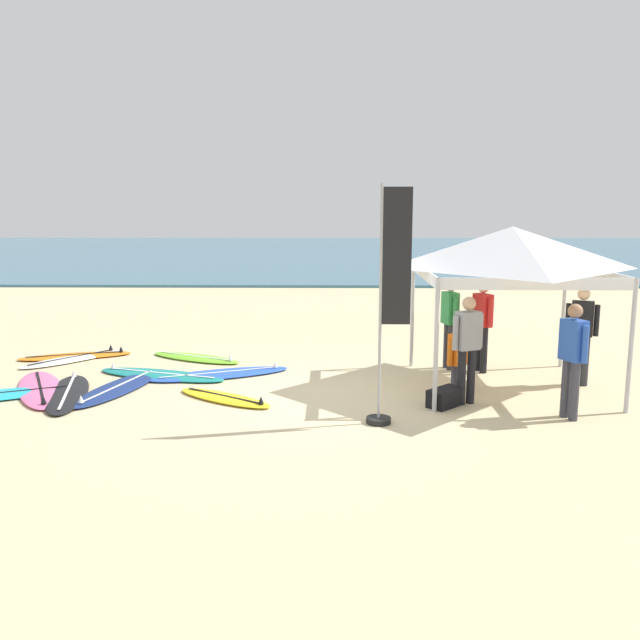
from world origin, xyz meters
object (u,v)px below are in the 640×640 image
object	(u,v)px
person_orange	(459,352)
person_blue	(572,353)
surfboard_navy	(118,388)
person_green	(450,318)
surfboard_lime	(196,358)
surfboard_blue	(221,374)
surfboard_pink	(40,389)
surfboard_orange	(76,356)
person_grey	(468,343)
surfboard_black	(67,393)
person_red	(482,320)
canopy_tent	(512,248)
surfboard_white	(72,359)
surfboard_teal	(161,375)
gear_bag_near_tent	(445,397)
surfboard_yellow	(225,398)
banner_flag	(388,316)
person_black	(582,329)

from	to	relation	value
person_orange	person_blue	bearing A→B (deg)	-48.56
surfboard_navy	person_green	bearing A→B (deg)	14.77
surfboard_lime	surfboard_navy	bearing A→B (deg)	-111.40
surfboard_blue	surfboard_pink	size ratio (longest dim) A/B	1.02
surfboard_orange	person_grey	xyz separation A→B (m)	(7.38, -3.08, 0.95)
surfboard_black	person_blue	size ratio (longest dim) A/B	1.46
person_red	person_green	bearing A→B (deg)	158.71
canopy_tent	person_orange	xyz separation A→B (m)	(-0.85, -0.23, -1.73)
surfboard_white	surfboard_teal	distance (m)	2.45
surfboard_orange	surfboard_lime	bearing A→B (deg)	-2.84
surfboard_pink	surfboard_black	xyz separation A→B (m)	(0.56, -0.26, 0.00)
canopy_tent	surfboard_navy	size ratio (longest dim) A/B	1.18
surfboard_white	person_blue	size ratio (longest dim) A/B	1.19
person_grey	person_red	size ratio (longest dim) A/B	1.00
surfboard_white	person_orange	world-z (taller)	person_orange
surfboard_white	surfboard_pink	bearing A→B (deg)	-82.03
surfboard_lime	gear_bag_near_tent	world-z (taller)	gear_bag_near_tent
surfboard_pink	person_green	distance (m)	7.42
canopy_tent	person_green	bearing A→B (deg)	121.86
gear_bag_near_tent	surfboard_navy	bearing A→B (deg)	171.21
surfboard_pink	person_blue	bearing A→B (deg)	-9.02
person_green	gear_bag_near_tent	xyz separation A→B (m)	(-0.46, -2.39, -0.85)
surfboard_lime	person_green	distance (m)	5.13
surfboard_blue	surfboard_teal	distance (m)	1.09
surfboard_lime	surfboard_pink	distance (m)	3.19
canopy_tent	surfboard_yellow	world-z (taller)	canopy_tent
person_green	surfboard_teal	bearing A→B (deg)	-172.95
surfboard_blue	surfboard_white	xyz separation A→B (m)	(-3.20, 1.17, 0.00)
person_red	gear_bag_near_tent	bearing A→B (deg)	-115.38
surfboard_white	person_blue	bearing A→B (deg)	-22.14
surfboard_white	person_red	distance (m)	8.14
person_green	banner_flag	distance (m)	3.58
surfboard_teal	gear_bag_near_tent	world-z (taller)	gear_bag_near_tent
surfboard_white	gear_bag_near_tent	distance (m)	7.62
surfboard_white	person_blue	xyz separation A→B (m)	(8.73, -3.55, 0.95)
canopy_tent	gear_bag_near_tent	bearing A→B (deg)	-136.83
surfboard_black	person_blue	bearing A→B (deg)	-7.83
surfboard_pink	person_grey	bearing A→B (deg)	-5.03
canopy_tent	surfboard_pink	size ratio (longest dim) A/B	1.15
surfboard_orange	person_blue	distance (m)	9.59
surfboard_pink	surfboard_yellow	bearing A→B (deg)	-8.57
surfboard_orange	person_red	bearing A→B (deg)	-7.38
person_black	gear_bag_near_tent	world-z (taller)	person_black
surfboard_navy	surfboard_teal	world-z (taller)	same
surfboard_pink	surfboard_yellow	distance (m)	3.24
canopy_tent	gear_bag_near_tent	xyz separation A→B (m)	(-1.23, -1.15, -2.25)
person_green	person_orange	world-z (taller)	person_green
gear_bag_near_tent	surfboard_yellow	bearing A→B (deg)	175.62
canopy_tent	person_green	size ratio (longest dim) A/B	1.77
surfboard_teal	person_grey	xyz separation A→B (m)	(5.24, -1.59, 0.95)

